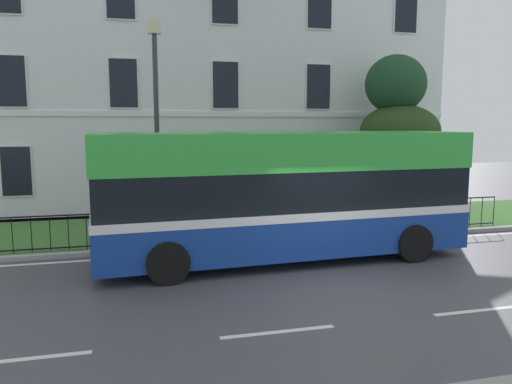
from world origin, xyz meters
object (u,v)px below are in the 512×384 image
object	(u,v)px
litter_bin	(361,209)
street_lamp_post	(156,116)
georgian_townhouse	(206,58)
single_decker_bus	(284,194)
evergreen_tree	(393,144)

from	to	relation	value
litter_bin	street_lamp_post	bearing A→B (deg)	179.37
georgian_townhouse	single_decker_bus	world-z (taller)	georgian_townhouse
evergreen_tree	street_lamp_post	size ratio (longest dim) A/B	0.95
georgian_townhouse	street_lamp_post	distance (m)	9.88
evergreen_tree	litter_bin	world-z (taller)	evergreen_tree
single_decker_bus	litter_bin	xyz separation A→B (m)	(3.41, 2.59, -0.99)
single_decker_bus	litter_bin	size ratio (longest dim) A/B	7.91
street_lamp_post	litter_bin	bearing A→B (deg)	-0.63
street_lamp_post	litter_bin	xyz separation A→B (m)	(6.39, -0.07, -2.97)
evergreen_tree	street_lamp_post	world-z (taller)	street_lamp_post
evergreen_tree	litter_bin	size ratio (longest dim) A/B	4.89
evergreen_tree	single_decker_bus	xyz separation A→B (m)	(-5.92, -5.12, -0.96)
georgian_townhouse	street_lamp_post	size ratio (longest dim) A/B	3.07
street_lamp_post	evergreen_tree	bearing A→B (deg)	15.44
litter_bin	evergreen_tree	bearing A→B (deg)	45.21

